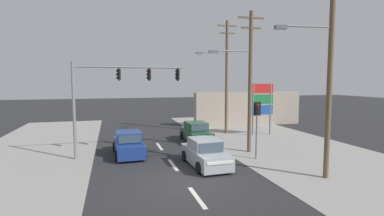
% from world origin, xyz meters
% --- Properties ---
extents(ground_plane, '(140.00, 140.00, 0.00)m').
position_xyz_m(ground_plane, '(0.00, 0.00, 0.00)').
color(ground_plane, '#28282B').
extents(lane_dash_near, '(0.20, 2.40, 0.01)m').
position_xyz_m(lane_dash_near, '(0.00, -2.00, 0.00)').
color(lane_dash_near, silver).
rests_on(lane_dash_near, ground).
extents(lane_dash_mid, '(0.20, 2.40, 0.01)m').
position_xyz_m(lane_dash_mid, '(0.00, 3.00, 0.00)').
color(lane_dash_mid, silver).
rests_on(lane_dash_mid, ground).
extents(lane_dash_far, '(0.20, 2.40, 0.01)m').
position_xyz_m(lane_dash_far, '(0.00, 8.00, 0.00)').
color(lane_dash_far, silver).
rests_on(lane_dash_far, ground).
extents(kerb_right_verge, '(10.00, 44.00, 0.02)m').
position_xyz_m(kerb_right_verge, '(9.00, 2.00, 0.01)').
color(kerb_right_verge, gray).
rests_on(kerb_right_verge, ground).
extents(kerb_left_verge, '(8.00, 40.00, 0.02)m').
position_xyz_m(kerb_left_verge, '(-8.50, 4.00, 0.01)').
color(kerb_left_verge, gray).
rests_on(kerb_left_verge, ground).
extents(utility_pole_foreground_right, '(3.78, 0.58, 10.28)m').
position_xyz_m(utility_pole_foreground_right, '(6.78, -1.29, 5.51)').
color(utility_pole_foreground_right, brown).
rests_on(utility_pole_foreground_right, ground).
extents(utility_pole_midground_right, '(3.78, 0.36, 9.41)m').
position_xyz_m(utility_pole_midground_right, '(5.50, 4.73, 5.07)').
color(utility_pole_midground_right, brown).
rests_on(utility_pole_midground_right, ground).
extents(utility_pole_background_right, '(3.78, 0.32, 10.17)m').
position_xyz_m(utility_pole_background_right, '(6.68, 11.85, 5.45)').
color(utility_pole_background_right, brown).
rests_on(utility_pole_background_right, ground).
extents(traffic_signal_mast, '(6.89, 0.55, 6.00)m').
position_xyz_m(traffic_signal_mast, '(-3.19, 5.84, 4.35)').
color(traffic_signal_mast, slate).
rests_on(traffic_signal_mast, ground).
extents(pedestal_signal_right_kerb, '(0.44, 0.31, 3.56)m').
position_xyz_m(pedestal_signal_right_kerb, '(5.26, 2.92, 2.42)').
color(pedestal_signal_right_kerb, slate).
rests_on(pedestal_signal_right_kerb, ground).
extents(shopping_plaza_sign, '(2.10, 0.16, 4.60)m').
position_xyz_m(shopping_plaza_sign, '(9.55, 10.24, 2.98)').
color(shopping_plaza_sign, slate).
rests_on(shopping_plaza_sign, ground).
extents(shopfront_wall_far, '(12.00, 1.00, 3.60)m').
position_xyz_m(shopfront_wall_far, '(11.00, 16.00, 1.80)').
color(shopfront_wall_far, '#A39384').
rests_on(shopfront_wall_far, ground).
extents(sedan_oncoming_near, '(2.06, 4.32, 1.56)m').
position_xyz_m(sedan_oncoming_near, '(1.76, 2.38, 0.70)').
color(sedan_oncoming_near, '#A3A8AD').
rests_on(sedan_oncoming_near, ground).
extents(sedan_receding_far, '(2.02, 4.30, 1.56)m').
position_xyz_m(sedan_receding_far, '(-2.33, 6.01, 0.70)').
color(sedan_receding_far, navy).
rests_on(sedan_receding_far, ground).
extents(sedan_oncoming_mid, '(1.89, 4.24, 1.56)m').
position_xyz_m(sedan_oncoming_mid, '(3.13, 9.06, 0.70)').
color(sedan_oncoming_mid, '#235633').
rests_on(sedan_oncoming_mid, ground).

